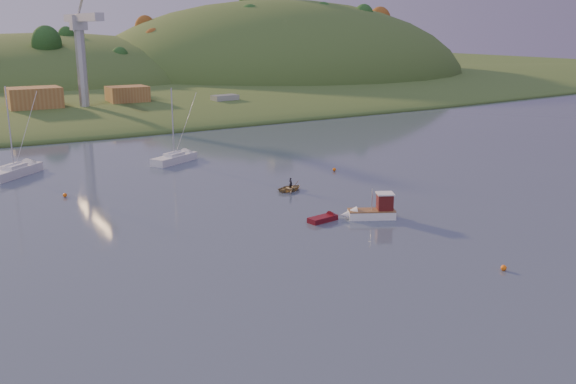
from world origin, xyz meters
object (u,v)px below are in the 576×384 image
fishing_boat (368,211)px  sailboat_far (174,158)px  red_tender (328,218)px  canoe (291,188)px  sailboat_near (14,171)px

fishing_boat → sailboat_far: 39.21m
red_tender → canoe: bearing=67.6°
sailboat_near → sailboat_far: sailboat_near is taller
sailboat_far → sailboat_near: bearing=144.4°
sailboat_near → red_tender: 47.04m
canoe → red_tender: bearing=153.7°
sailboat_far → red_tender: sailboat_far is taller
fishing_boat → sailboat_far: bearing=-52.4°
sailboat_far → canoe: sailboat_far is taller
fishing_boat → red_tender: 4.45m
canoe → fishing_boat: bearing=170.9°
canoe → red_tender: (-3.02, -12.91, -0.08)m
sailboat_far → canoe: 24.70m
fishing_boat → sailboat_far: size_ratio=0.54×
fishing_boat → sailboat_near: size_ratio=0.49×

